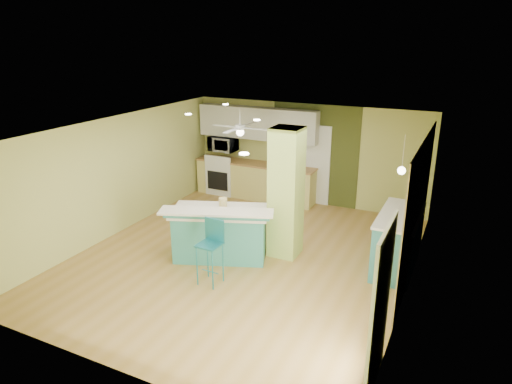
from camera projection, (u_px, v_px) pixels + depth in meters
floor at (244, 257)px, 8.81m from camera, size 6.00×7.00×0.01m
ceiling at (243, 129)px, 7.99m from camera, size 6.00×7.00×0.01m
wall_back at (307, 154)px, 11.38m from camera, size 6.00×0.01×2.50m
wall_front at (108, 285)px, 5.41m from camera, size 6.00×0.01×2.50m
wall_left at (117, 176)px, 9.63m from camera, size 0.01×7.00×2.50m
wall_right at (413, 224)px, 7.16m from camera, size 0.01×7.00×2.50m
wood_panel at (417, 211)px, 7.68m from camera, size 0.02×3.40×2.50m
olive_accent at (315, 155)px, 11.29m from camera, size 2.20×0.02×2.50m
interior_door at (314, 165)px, 11.35m from camera, size 0.82×0.05×2.00m
french_door at (380, 309)px, 5.29m from camera, size 0.04×1.08×2.10m
column at (286, 193)px, 8.56m from camera, size 0.55×0.55×2.50m
kitchen_run at (255, 180)px, 11.91m from camera, size 3.25×0.63×0.94m
stove at (223, 176)px, 12.30m from camera, size 0.76×0.66×1.08m
upper_cabinets at (257, 123)px, 11.53m from camera, size 3.20×0.34×0.80m
microwave at (223, 144)px, 12.02m from camera, size 0.70×0.48×0.39m
ceiling_fan at (240, 128)px, 10.28m from camera, size 1.41×1.41×0.61m
pendant_lamp at (402, 170)px, 7.74m from camera, size 0.14×0.14×0.69m
wall_decor at (419, 191)px, 7.77m from camera, size 0.03×0.90×0.70m
peninsula at (220, 232)px, 8.68m from camera, size 2.18×1.70×1.09m
bar_stool at (212, 241)px, 7.70m from camera, size 0.40×0.40×1.14m
side_counter at (398, 241)px, 8.25m from camera, size 0.70×1.65×1.06m
fruit_bowl at (278, 165)px, 11.42m from camera, size 0.41×0.41×0.08m
canister at (223, 202)px, 8.71m from camera, size 0.16×0.16×0.17m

